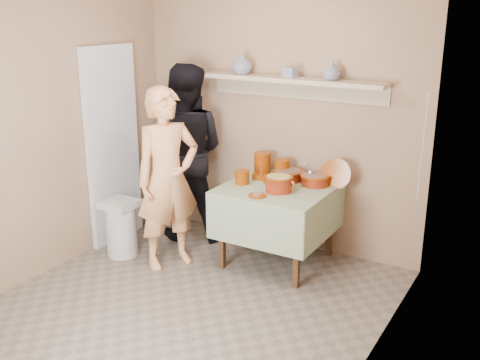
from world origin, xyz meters
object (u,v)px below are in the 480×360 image
Objects in this scene: serving_table at (278,198)px; person_cook at (168,179)px; person_helper at (184,153)px; trash_bin at (121,228)px; cazuela_rice at (279,182)px.

person_cook is at bearing -147.39° from serving_table.
person_helper reaches higher than trash_bin.
person_cook is 0.93× the size of person_helper.
cazuela_rice is (1.20, -0.22, -0.07)m from person_helper.
person_helper is (-0.28, 0.64, 0.07)m from person_cook.
cazuela_rice reaches higher than trash_bin.
cazuela_rice is at bearing 19.03° from trash_bin.
cazuela_rice is 0.59× the size of trash_bin.
trash_bin is at bearing 46.75° from person_helper.
trash_bin is (-1.46, -0.50, -0.56)m from cazuela_rice.
trash_bin is (-1.39, -0.63, -0.36)m from serving_table.
person_helper is 3.25× the size of trash_bin.
cazuela_rice is at bearing -61.69° from serving_table.
person_cook is 1.01m from cazuela_rice.
person_helper reaches higher than person_cook.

